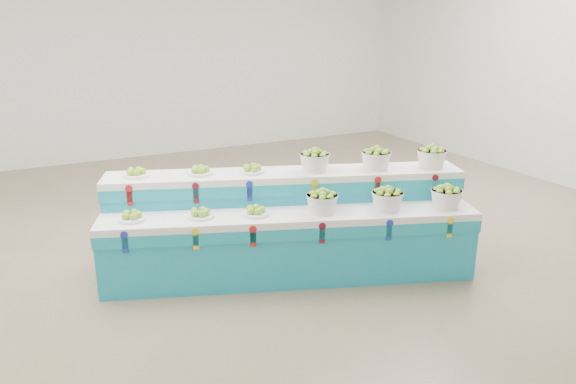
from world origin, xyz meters
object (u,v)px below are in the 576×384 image
object	(u,v)px
display_stand	(288,225)
basket_upper_right	(432,157)
plate_upper_mid	(200,170)
basket_lower_left	(322,201)

from	to	relation	value
display_stand	basket_upper_right	bearing A→B (deg)	8.34
basket_upper_right	plate_upper_mid	bearing A→B (deg)	160.00
display_stand	basket_lower_left	xyz separation A→B (m)	(0.21, -0.32, 0.32)
plate_upper_mid	basket_upper_right	distance (m)	2.46
display_stand	plate_upper_mid	bearing A→B (deg)	165.28
plate_upper_mid	basket_upper_right	world-z (taller)	basket_upper_right
basket_lower_left	plate_upper_mid	bearing A→B (deg)	138.74
display_stand	plate_upper_mid	distance (m)	1.07
display_stand	basket_upper_right	xyz separation A→B (m)	(1.56, -0.32, 0.62)
basket_lower_left	plate_upper_mid	size ratio (longest dim) A/B	1.18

